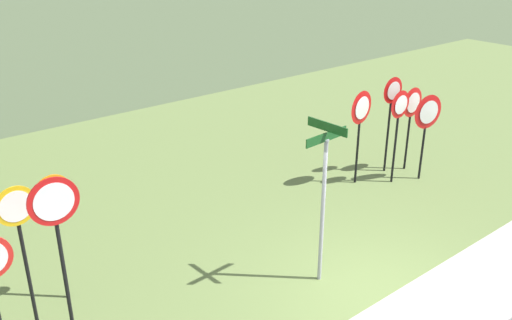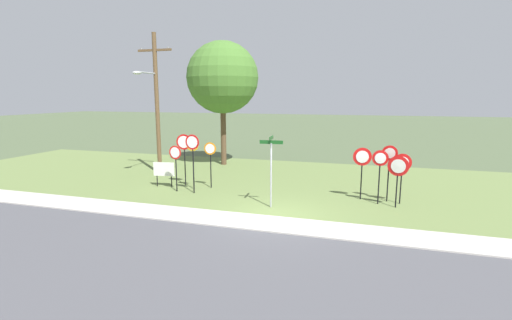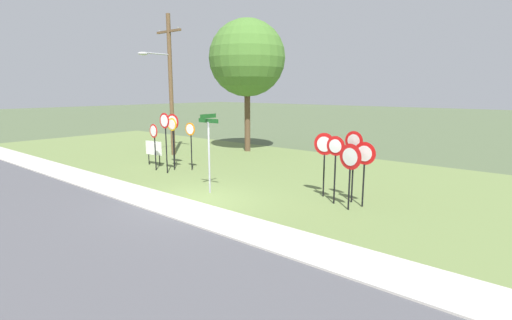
{
  "view_description": "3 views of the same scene",
  "coord_description": "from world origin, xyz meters",
  "px_view_note": "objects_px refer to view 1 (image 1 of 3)",
  "views": [
    {
      "loc": [
        -6.47,
        -4.6,
        5.88
      ],
      "look_at": [
        0.26,
        3.75,
        1.3
      ],
      "focal_mm": 38.74,
      "sensor_mm": 36.0,
      "label": 1
    },
    {
      "loc": [
        3.23,
        -13.0,
        4.58
      ],
      "look_at": [
        -1.55,
        2.75,
        1.69
      ],
      "focal_mm": 25.58,
      "sensor_mm": 36.0,
      "label": 2
    },
    {
      "loc": [
        9.82,
        -8.4,
        3.87
      ],
      "look_at": [
        0.54,
        2.69,
        1.19
      ],
      "focal_mm": 26.64,
      "sensor_mm": 36.0,
      "label": 3
    }
  ],
  "objects_px": {
    "yield_sign_far_right": "(428,118)",
    "stop_sign_far_right": "(56,213)",
    "yield_sign_center": "(399,116)",
    "yield_sign_near_left": "(361,116)",
    "yield_sign_near_right": "(412,110)",
    "stop_sign_far_center": "(58,228)",
    "street_name_post": "(324,190)",
    "stop_sign_near_left": "(20,232)",
    "yield_sign_far_left": "(392,103)"
  },
  "relations": [
    {
      "from": "stop_sign_near_left",
      "to": "stop_sign_far_right",
      "type": "bearing_deg",
      "value": 33.56
    },
    {
      "from": "stop_sign_far_center",
      "to": "stop_sign_far_right",
      "type": "xyz_separation_m",
      "value": [
        0.36,
        1.19,
        -0.39
      ]
    },
    {
      "from": "yield_sign_far_left",
      "to": "street_name_post",
      "type": "xyz_separation_m",
      "value": [
        -4.65,
        -2.27,
        -0.07
      ]
    },
    {
      "from": "stop_sign_far_right",
      "to": "yield_sign_far_left",
      "type": "xyz_separation_m",
      "value": [
        8.35,
        0.0,
        0.19
      ]
    },
    {
      "from": "stop_sign_far_center",
      "to": "yield_sign_far_right",
      "type": "xyz_separation_m",
      "value": [
        9.01,
        0.35,
        -0.43
      ]
    },
    {
      "from": "yield_sign_near_left",
      "to": "yield_sign_far_right",
      "type": "height_order",
      "value": "yield_sign_near_left"
    },
    {
      "from": "stop_sign_near_left",
      "to": "stop_sign_far_right",
      "type": "height_order",
      "value": "stop_sign_near_left"
    },
    {
      "from": "stop_sign_near_left",
      "to": "yield_sign_center",
      "type": "xyz_separation_m",
      "value": [
        8.65,
        -0.01,
        -0.06
      ]
    },
    {
      "from": "yield_sign_center",
      "to": "stop_sign_far_right",
      "type": "bearing_deg",
      "value": 175.46
    },
    {
      "from": "stop_sign_far_right",
      "to": "yield_sign_far_left",
      "type": "relative_size",
      "value": 0.93
    },
    {
      "from": "yield_sign_near_right",
      "to": "yield_sign_far_left",
      "type": "relative_size",
      "value": 0.88
    },
    {
      "from": "yield_sign_near_right",
      "to": "stop_sign_far_center",
      "type": "bearing_deg",
      "value": -175.35
    },
    {
      "from": "stop_sign_near_left",
      "to": "street_name_post",
      "type": "relative_size",
      "value": 0.85
    },
    {
      "from": "street_name_post",
      "to": "stop_sign_far_right",
      "type": "bearing_deg",
      "value": 144.78
    },
    {
      "from": "stop_sign_far_right",
      "to": "yield_sign_center",
      "type": "height_order",
      "value": "yield_sign_center"
    },
    {
      "from": "yield_sign_near_right",
      "to": "yield_sign_far_right",
      "type": "bearing_deg",
      "value": -110.2
    },
    {
      "from": "stop_sign_far_center",
      "to": "yield_sign_near_left",
      "type": "xyz_separation_m",
      "value": [
        7.59,
        1.19,
        -0.29
      ]
    },
    {
      "from": "stop_sign_far_center",
      "to": "yield_sign_near_right",
      "type": "height_order",
      "value": "stop_sign_far_center"
    },
    {
      "from": "stop_sign_far_center",
      "to": "yield_sign_near_left",
      "type": "relative_size",
      "value": 1.2
    },
    {
      "from": "stop_sign_far_center",
      "to": "street_name_post",
      "type": "relative_size",
      "value": 0.94
    },
    {
      "from": "yield_sign_near_left",
      "to": "yield_sign_far_left",
      "type": "height_order",
      "value": "yield_sign_far_left"
    },
    {
      "from": "yield_sign_near_right",
      "to": "yield_sign_center",
      "type": "height_order",
      "value": "yield_sign_center"
    },
    {
      "from": "stop_sign_far_right",
      "to": "yield_sign_near_left",
      "type": "height_order",
      "value": "yield_sign_near_left"
    },
    {
      "from": "street_name_post",
      "to": "yield_sign_near_right",
      "type": "bearing_deg",
      "value": 17.79
    },
    {
      "from": "stop_sign_far_center",
      "to": "yield_sign_far_left",
      "type": "xyz_separation_m",
      "value": [
        8.71,
        1.19,
        -0.2
      ]
    },
    {
      "from": "yield_sign_near_right",
      "to": "yield_sign_far_right",
      "type": "height_order",
      "value": "yield_sign_near_right"
    },
    {
      "from": "yield_sign_far_right",
      "to": "yield_sign_center",
      "type": "distance_m",
      "value": 0.77
    },
    {
      "from": "stop_sign_near_left",
      "to": "yield_sign_near_left",
      "type": "relative_size",
      "value": 1.08
    },
    {
      "from": "yield_sign_center",
      "to": "yield_sign_far_left",
      "type": "bearing_deg",
      "value": 53.48
    },
    {
      "from": "stop_sign_near_left",
      "to": "street_name_post",
      "type": "xyz_separation_m",
      "value": [
        4.39,
        -1.75,
        -0.02
      ]
    },
    {
      "from": "stop_sign_near_left",
      "to": "yield_sign_near_right",
      "type": "xyz_separation_m",
      "value": [
        9.54,
        0.28,
        -0.17
      ]
    },
    {
      "from": "stop_sign_near_left",
      "to": "yield_sign_far_left",
      "type": "xyz_separation_m",
      "value": [
        9.04,
        0.53,
        0.05
      ]
    },
    {
      "from": "yield_sign_center",
      "to": "street_name_post",
      "type": "xyz_separation_m",
      "value": [
        -4.26,
        -1.74,
        0.04
      ]
    },
    {
      "from": "stop_sign_far_right",
      "to": "yield_sign_far_left",
      "type": "height_order",
      "value": "yield_sign_far_left"
    },
    {
      "from": "yield_sign_near_left",
      "to": "yield_sign_near_right",
      "type": "xyz_separation_m",
      "value": [
        1.62,
        -0.25,
        -0.12
      ]
    },
    {
      "from": "yield_sign_far_right",
      "to": "stop_sign_far_right",
      "type": "bearing_deg",
      "value": -175.08
    },
    {
      "from": "yield_sign_far_left",
      "to": "yield_sign_center",
      "type": "height_order",
      "value": "yield_sign_far_left"
    },
    {
      "from": "stop_sign_near_left",
      "to": "yield_sign_near_right",
      "type": "height_order",
      "value": "stop_sign_near_left"
    },
    {
      "from": "yield_sign_near_left",
      "to": "yield_sign_far_right",
      "type": "distance_m",
      "value": 1.66
    },
    {
      "from": "yield_sign_far_right",
      "to": "yield_sign_center",
      "type": "bearing_deg",
      "value": 166.25
    },
    {
      "from": "yield_sign_near_left",
      "to": "stop_sign_far_right",
      "type": "bearing_deg",
      "value": 173.19
    },
    {
      "from": "stop_sign_far_center",
      "to": "stop_sign_far_right",
      "type": "relative_size",
      "value": 1.22
    },
    {
      "from": "yield_sign_near_right",
      "to": "yield_sign_far_left",
      "type": "xyz_separation_m",
      "value": [
        -0.51,
        0.25,
        0.22
      ]
    },
    {
      "from": "yield_sign_near_left",
      "to": "street_name_post",
      "type": "height_order",
      "value": "street_name_post"
    },
    {
      "from": "yield_sign_near_right",
      "to": "yield_sign_near_left",
      "type": "bearing_deg",
      "value": 170.19
    },
    {
      "from": "yield_sign_near_left",
      "to": "street_name_post",
      "type": "xyz_separation_m",
      "value": [
        -3.53,
        -2.27,
        0.03
      ]
    },
    {
      "from": "stop_sign_far_right",
      "to": "street_name_post",
      "type": "bearing_deg",
      "value": -36.3
    },
    {
      "from": "stop_sign_near_left",
      "to": "stop_sign_far_center",
      "type": "xyz_separation_m",
      "value": [
        0.33,
        -0.67,
        0.25
      ]
    },
    {
      "from": "stop_sign_near_left",
      "to": "street_name_post",
      "type": "distance_m",
      "value": 4.72
    },
    {
      "from": "stop_sign_far_right",
      "to": "stop_sign_far_center",
      "type": "bearing_deg",
      "value": -111.43
    }
  ]
}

